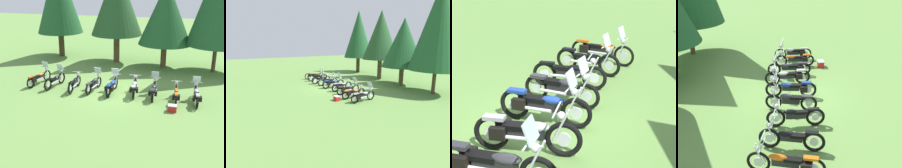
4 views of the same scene
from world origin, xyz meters
The scene contains 13 objects.
ground_plane centered at (0.00, 0.00, 0.00)m, with size 80.00×80.00×0.00m, color #608C42.
motorcycle_0 centered at (-5.08, 0.26, 0.48)m, with size 0.84×2.36×1.38m.
motorcycle_1 centered at (-3.84, 0.11, 0.47)m, with size 0.70×2.24×1.38m.
motorcycle_2 centered at (-2.41, -0.09, 0.45)m, with size 0.63×2.24×1.02m.
motorcycle_3 centered at (-1.19, 0.07, 0.48)m, with size 0.76×2.16×1.36m.
motorcycle_4 centered at (-0.01, -0.01, 0.48)m, with size 0.77×2.32×1.39m.
motorcycle_5 centered at (1.36, 0.11, 0.46)m, with size 0.77×2.26×1.03m.
motorcycle_6 centered at (2.53, 0.01, 0.46)m, with size 0.68×2.31×1.36m.
motorcycle_7 centered at (3.84, -0.34, 0.44)m, with size 0.62×2.25×1.01m.
motorcycle_8 centered at (4.95, -0.26, 0.48)m, with size 0.67×2.25×1.37m.
pine_tree_1 centered at (-1.56, 7.22, 5.08)m, with size 4.18×4.18×7.89m.
pine_tree_2 centered at (2.43, 6.51, 4.22)m, with size 4.06×4.06×6.59m.
picnic_cooler centered at (3.74, -1.78, 0.18)m, with size 0.47×0.36×0.36m.
Camera 1 is at (4.30, -16.00, 6.45)m, focal length 46.46 mm.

